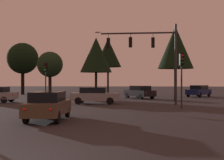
% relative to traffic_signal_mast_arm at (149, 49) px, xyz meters
% --- Properties ---
extents(ground_plane, '(168.00, 168.00, 0.00)m').
position_rel_traffic_signal_mast_arm_xyz_m(ground_plane, '(-3.84, 5.34, -4.88)').
color(ground_plane, '#262326').
rests_on(ground_plane, ground).
extents(traffic_signal_mast_arm, '(7.26, 0.55, 7.07)m').
position_rel_traffic_signal_mast_arm_xyz_m(traffic_signal_mast_arm, '(0.00, 0.00, 0.00)').
color(traffic_signal_mast_arm, '#232326').
rests_on(traffic_signal_mast_arm, ground).
extents(traffic_light_corner_left, '(0.35, 0.38, 4.18)m').
position_rel_traffic_signal_mast_arm_xyz_m(traffic_light_corner_left, '(2.26, -3.65, -1.91)').
color(traffic_light_corner_left, '#232326').
rests_on(traffic_light_corner_left, ground).
extents(traffic_light_corner_right, '(0.35, 0.38, 3.91)m').
position_rel_traffic_signal_mast_arm_xyz_m(traffic_light_corner_right, '(-10.12, 2.86, -2.09)').
color(traffic_light_corner_right, '#232326').
rests_on(traffic_light_corner_right, ground).
extents(car_nearside_lane, '(1.89, 4.35, 1.52)m').
position_rel_traffic_signal_mast_arm_xyz_m(car_nearside_lane, '(-5.91, -11.16, -4.08)').
color(car_nearside_lane, '#473828').
rests_on(car_nearside_lane, ground).
extents(car_crossing_right, '(4.38, 1.73, 1.52)m').
position_rel_traffic_signal_mast_arm_xyz_m(car_crossing_right, '(-4.90, 0.58, -4.08)').
color(car_crossing_right, gray).
rests_on(car_crossing_right, ground).
extents(car_far_lane, '(3.98, 4.61, 1.52)m').
position_rel_traffic_signal_mast_arm_xyz_m(car_far_lane, '(7.19, 13.86, -4.08)').
color(car_far_lane, '#0F1947').
rests_on(car_far_lane, ground).
extents(car_parked_lot, '(3.84, 4.49, 1.52)m').
position_rel_traffic_signal_mast_arm_xyz_m(car_parked_lot, '(-0.65, 9.28, -4.08)').
color(car_parked_lot, black).
rests_on(car_parked_lot, ground).
extents(tree_behind_sign, '(4.25, 4.25, 8.85)m').
position_rel_traffic_signal_mast_arm_xyz_m(tree_behind_sign, '(-5.44, 21.69, 1.68)').
color(tree_behind_sign, black).
rests_on(tree_behind_sign, ground).
extents(tree_left_far, '(3.70, 3.70, 7.80)m').
position_rel_traffic_signal_mast_arm_xyz_m(tree_left_far, '(2.98, 5.16, 0.69)').
color(tree_left_far, black).
rests_on(tree_left_far, ground).
extents(tree_center_horizon, '(4.74, 4.74, 7.90)m').
position_rel_traffic_signal_mast_arm_xyz_m(tree_center_horizon, '(-18.26, 18.68, 0.62)').
color(tree_center_horizon, black).
rests_on(tree_center_horizon, ground).
extents(tree_right_cluster, '(3.35, 3.35, 5.93)m').
position_rel_traffic_signal_mast_arm_xyz_m(tree_right_cluster, '(-12.28, 12.36, -0.66)').
color(tree_right_cluster, black).
rests_on(tree_right_cluster, ground).
extents(tree_lot_edge, '(3.63, 3.63, 7.06)m').
position_rel_traffic_signal_mast_arm_xyz_m(tree_lot_edge, '(-5.65, 7.67, 0.18)').
color(tree_lot_edge, black).
rests_on(tree_lot_edge, ground).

